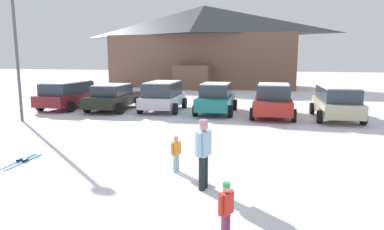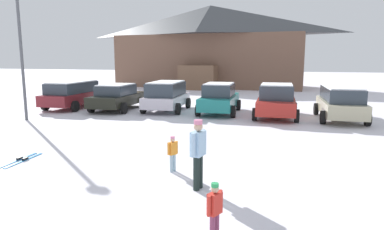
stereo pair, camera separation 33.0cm
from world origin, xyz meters
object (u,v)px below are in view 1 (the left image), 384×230
(parked_maroon_van, at_px, (68,94))
(pair_of_skis, at_px, (22,161))
(skier_child_in_orange_jacket, at_px, (176,152))
(parked_teal_hatchback, at_px, (216,98))
(skier_child_in_red_jacket, at_px, (226,209))
(parked_silver_wagon, at_px, (163,95))
(parked_black_sedan, at_px, (114,97))
(parked_beige_suv, at_px, (336,101))
(ski_lodge, at_px, (204,46))
(skier_adult_in_blue_parka, at_px, (203,150))
(lamp_post, at_px, (17,51))
(parked_red_sedan, at_px, (273,100))

(parked_maroon_van, bearing_deg, pair_of_skis, -62.81)
(skier_child_in_orange_jacket, bearing_deg, parked_teal_hatchback, 94.39)
(skier_child_in_red_jacket, bearing_deg, parked_silver_wagon, 113.21)
(parked_silver_wagon, relative_size, parked_teal_hatchback, 0.99)
(parked_black_sedan, bearing_deg, pair_of_skis, -78.02)
(parked_maroon_van, bearing_deg, skier_child_in_red_jacket, -47.98)
(skier_child_in_red_jacket, relative_size, pair_of_skis, 0.65)
(parked_black_sedan, distance_m, pair_of_skis, 10.43)
(skier_child_in_red_jacket, bearing_deg, parked_beige_suv, 74.68)
(ski_lodge, xyz_separation_m, pair_of_skis, (0.79, -28.86, -4.39))
(skier_child_in_orange_jacket, bearing_deg, parked_maroon_van, 135.27)
(skier_adult_in_blue_parka, bearing_deg, skier_child_in_red_jacket, -68.52)
(skier_child_in_red_jacket, xyz_separation_m, lamp_post, (-11.53, 8.74, 2.84))
(pair_of_skis, bearing_deg, parked_red_sedan, 54.73)
(parked_black_sedan, distance_m, parked_teal_hatchback, 6.15)
(parked_maroon_van, bearing_deg, parked_red_sedan, -0.69)
(lamp_post, bearing_deg, skier_child_in_red_jacket, -37.16)
(ski_lodge, xyz_separation_m, parked_black_sedan, (-1.37, -18.68, -3.61))
(parked_teal_hatchback, bearing_deg, skier_child_in_orange_jacket, -85.61)
(parked_red_sedan, xyz_separation_m, skier_child_in_red_jacket, (-0.47, -13.03, -0.29))
(skier_adult_in_blue_parka, xyz_separation_m, skier_child_in_orange_jacket, (-0.99, 1.02, -0.38))
(parked_teal_hatchback, bearing_deg, pair_of_skis, -110.66)
(skier_adult_in_blue_parka, relative_size, skier_child_in_red_jacket, 1.59)
(parked_teal_hatchback, xyz_separation_m, skier_child_in_red_jacket, (2.66, -13.54, -0.26))
(parked_red_sedan, distance_m, pair_of_skis, 12.34)
(parked_black_sedan, height_order, parked_teal_hatchback, parked_teal_hatchback)
(parked_teal_hatchback, height_order, skier_child_in_orange_jacket, parked_teal_hatchback)
(ski_lodge, bearing_deg, skier_adult_in_blue_parka, -77.53)
(ski_lodge, relative_size, parked_beige_suv, 4.46)
(skier_child_in_red_jacket, xyz_separation_m, pair_of_skis, (-6.64, 2.98, -0.57))
(parked_black_sedan, xyz_separation_m, skier_child_in_red_jacket, (8.80, -13.16, -0.21))
(parked_red_sedan, xyz_separation_m, lamp_post, (-12.00, -4.29, 2.55))
(parked_black_sedan, bearing_deg, ski_lodge, 85.81)
(parked_black_sedan, xyz_separation_m, skier_child_in_orange_jacket, (6.93, -9.89, -0.24))
(parked_maroon_van, bearing_deg, skier_adult_in_blue_parka, -44.85)
(parked_beige_suv, height_order, skier_child_in_red_jacket, parked_beige_suv)
(parked_silver_wagon, bearing_deg, skier_child_in_orange_jacket, -69.02)
(parked_black_sedan, distance_m, parked_beige_suv, 12.39)
(parked_beige_suv, bearing_deg, pair_of_skis, -135.24)
(parked_silver_wagon, bearing_deg, parked_teal_hatchback, -1.23)
(pair_of_skis, bearing_deg, parked_silver_wagon, 85.67)
(parked_maroon_van, height_order, skier_adult_in_blue_parka, skier_adult_in_blue_parka)
(pair_of_skis, bearing_deg, parked_beige_suv, 44.76)
(parked_beige_suv, bearing_deg, ski_lodge, 120.51)
(skier_child_in_orange_jacket, height_order, skier_child_in_red_jacket, skier_child_in_red_jacket)
(skier_adult_in_blue_parka, distance_m, skier_child_in_red_jacket, 2.44)
(skier_child_in_orange_jacket, height_order, pair_of_skis, skier_child_in_orange_jacket)
(skier_child_in_orange_jacket, xyz_separation_m, skier_child_in_red_jacket, (1.87, -3.27, 0.03))
(parked_beige_suv, relative_size, skier_child_in_orange_jacket, 4.67)
(parked_teal_hatchback, bearing_deg, parked_maroon_van, -177.78)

